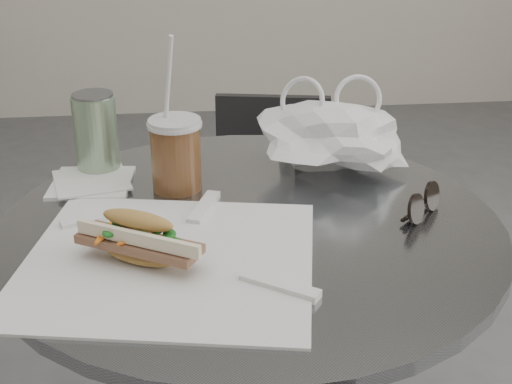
{
  "coord_description": "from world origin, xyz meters",
  "views": [
    {
      "loc": [
        -0.09,
        -0.75,
        1.23
      ],
      "look_at": [
        0.01,
        0.2,
        0.79
      ],
      "focal_mm": 50.0,
      "sensor_mm": 36.0,
      "label": 1
    }
  ],
  "objects": [
    {
      "name": "drink_can",
      "position": [
        -0.24,
        0.42,
        0.81
      ],
      "size": [
        0.07,
        0.07,
        0.14
      ],
      "color": "#619A5A",
      "rests_on": "cafe_table"
    },
    {
      "name": "sunglasses",
      "position": [
        0.26,
        0.19,
        0.76
      ],
      "size": [
        0.08,
        0.09,
        0.05
      ],
      "rotation": [
        0.0,
        0.0,
        0.83
      ],
      "color": "black",
      "rests_on": "cafe_table"
    },
    {
      "name": "iced_coffee",
      "position": [
        -0.11,
        0.33,
        0.8
      ],
      "size": [
        0.09,
        0.09,
        0.26
      ],
      "color": "brown",
      "rests_on": "cafe_table"
    },
    {
      "name": "sandwich_paper",
      "position": [
        -0.12,
        0.09,
        0.74
      ],
      "size": [
        0.45,
        0.43,
        0.0
      ],
      "primitive_type": "cube",
      "rotation": [
        0.0,
        0.0,
        -0.18
      ],
      "color": "white",
      "rests_on": "cafe_table"
    },
    {
      "name": "cafe_table",
      "position": [
        0.0,
        0.2,
        0.47
      ],
      "size": [
        0.76,
        0.76,
        0.74
      ],
      "color": "slate",
      "rests_on": "ground"
    },
    {
      "name": "chair_far",
      "position": [
        0.11,
        0.83,
        0.31
      ],
      "size": [
        0.37,
        0.4,
        0.7
      ],
      "rotation": [
        0.0,
        0.0,
        2.96
      ],
      "color": "#2B2A2D",
      "rests_on": "ground"
    },
    {
      "name": "napkin_stack",
      "position": [
        -0.25,
        0.36,
        0.74
      ],
      "size": [
        0.14,
        0.14,
        0.01
      ],
      "color": "white",
      "rests_on": "cafe_table"
    },
    {
      "name": "plastic_bag",
      "position": [
        0.16,
        0.38,
        0.8
      ],
      "size": [
        0.29,
        0.25,
        0.12
      ],
      "primitive_type": null,
      "rotation": [
        0.0,
        0.0,
        -0.33
      ],
      "color": "white",
      "rests_on": "cafe_table"
    },
    {
      "name": "banh_mi",
      "position": [
        -0.16,
        0.09,
        0.78
      ],
      "size": [
        0.22,
        0.18,
        0.07
      ],
      "rotation": [
        0.0,
        0.0,
        -0.52
      ],
      "color": "#B68E44",
      "rests_on": "sandwich_paper"
    }
  ]
}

